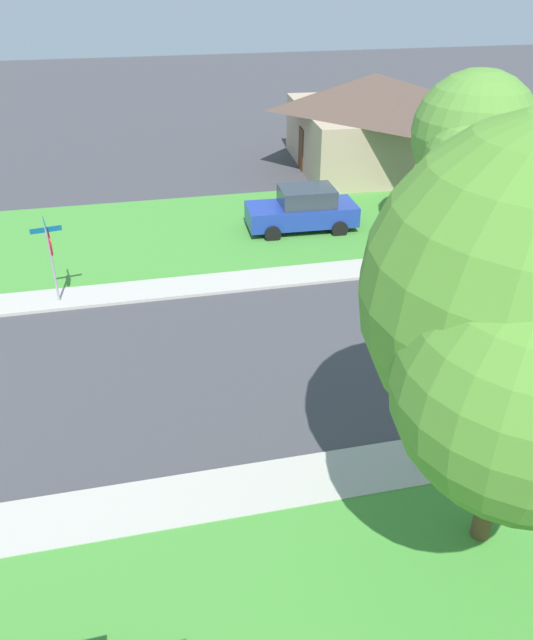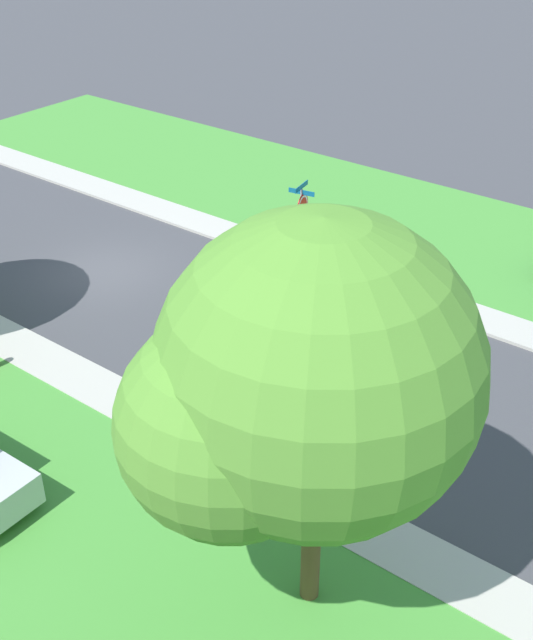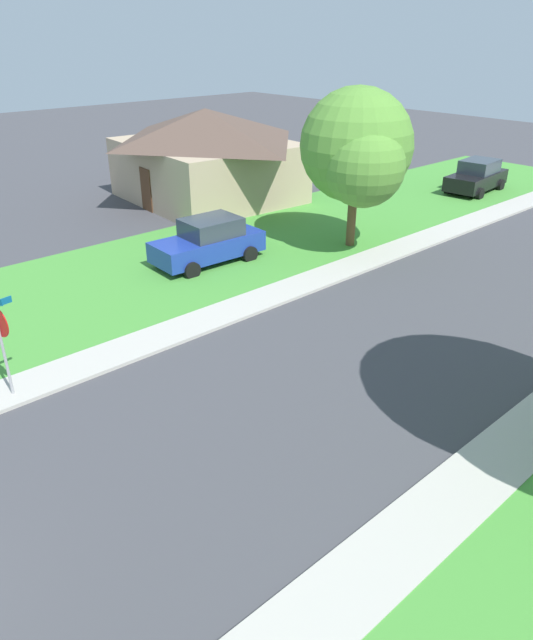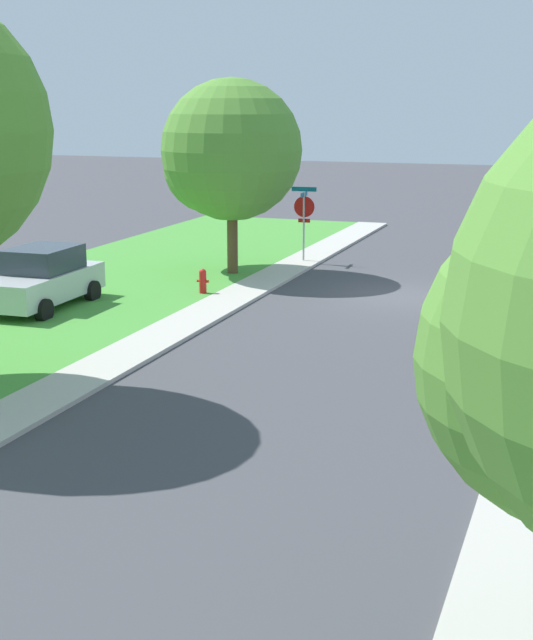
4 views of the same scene
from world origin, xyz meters
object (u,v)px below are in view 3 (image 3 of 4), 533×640
Objects in this scene: house_left_setback at (207,154)px; car_blue_kerbside_mid at (209,242)px; tree_sidewalk_near at (358,151)px; car_black_driveway_right at (477,177)px.

car_blue_kerbside_mid is at bearing -36.63° from house_left_setback.
tree_sidewalk_near is 10.42m from house_left_setback.
car_blue_kerbside_mid is 6.72m from tree_sidewalk_near.
tree_sidewalk_near is at bearing 63.97° from car_blue_kerbside_mid.
car_black_driveway_right is at bearing 53.72° from house_left_setback.
car_black_driveway_right is at bearing 86.62° from car_blue_kerbside_mid.
house_left_setback is at bearing 143.37° from car_blue_kerbside_mid.
tree_sidewalk_near is at bearing -82.64° from car_black_driveway_right.
car_black_driveway_right is 1.02× the size of car_blue_kerbside_mid.
car_black_driveway_right is 0.71× the size of tree_sidewalk_near.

